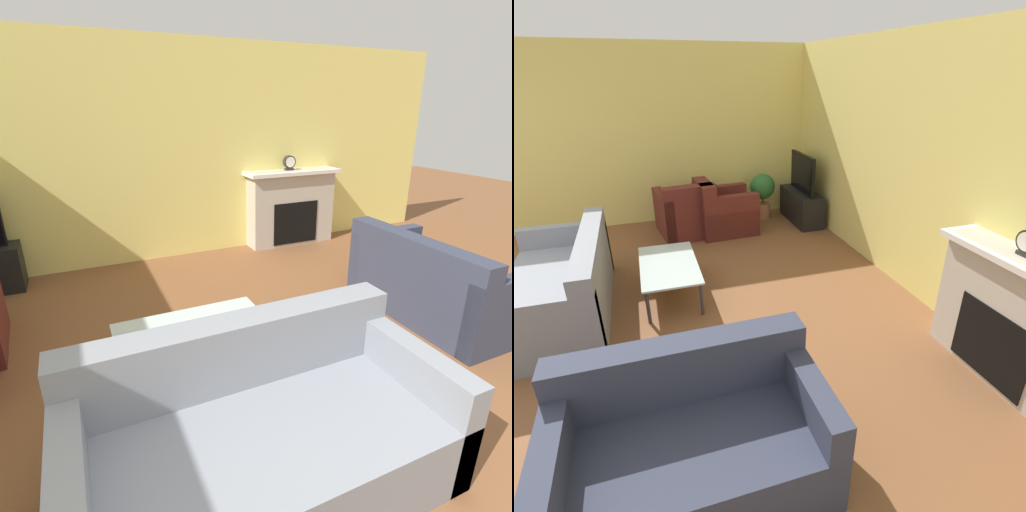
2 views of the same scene
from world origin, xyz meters
TOP-DOWN VIEW (x-y plane):
  - wall_back at (0.00, 4.76)m, footprint 8.68×0.06m
  - fireplace at (1.92, 4.57)m, footprint 1.39×0.37m
  - couch_sectional at (-0.23, 1.08)m, footprint 1.93×0.95m
  - couch_loveseat at (2.06, 2.07)m, footprint 0.88×1.56m
  - coffee_table at (-0.28, 2.14)m, footprint 1.12×0.61m
  - mantel_clock at (1.87, 4.57)m, footprint 0.17×0.07m

SIDE VIEW (x-z plane):
  - couch_sectional at x=-0.23m, z-range -0.12..0.70m
  - couch_loveseat at x=2.06m, z-range -0.12..0.70m
  - coffee_table at x=-0.28m, z-range 0.16..0.54m
  - fireplace at x=1.92m, z-range 0.03..1.10m
  - mantel_clock at x=1.87m, z-range 1.08..1.28m
  - wall_back at x=0.00m, z-range 0.00..2.70m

